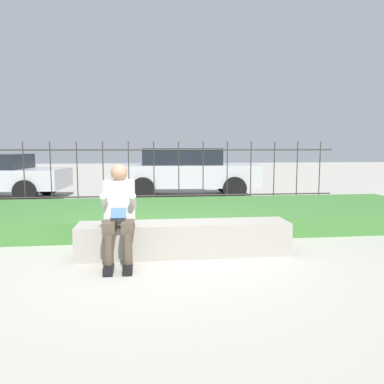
{
  "coord_description": "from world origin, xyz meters",
  "views": [
    {
      "loc": [
        -0.16,
        -4.95,
        1.45
      ],
      "look_at": [
        0.52,
        0.73,
        0.77
      ],
      "focal_mm": 35.0,
      "sensor_mm": 36.0,
      "label": 1
    }
  ],
  "objects": [
    {
      "name": "car_parked_center",
      "position": [
        0.99,
        6.03,
        0.76
      ],
      "size": [
        4.15,
        2.19,
        1.43
      ],
      "rotation": [
        0.0,
        0.0,
        -0.07
      ],
      "color": "#B7B7BC",
      "rests_on": "ground_plane"
    },
    {
      "name": "ground_plane",
      "position": [
        0.0,
        0.0,
        0.0
      ],
      "size": [
        60.0,
        60.0,
        0.0
      ],
      "primitive_type": "plane",
      "color": "#A8A399"
    },
    {
      "name": "person_seated_reader",
      "position": [
        -0.51,
        -0.3,
        0.68
      ],
      "size": [
        0.42,
        0.73,
        1.25
      ],
      "color": "black",
      "rests_on": "ground_plane"
    },
    {
      "name": "grass_berm",
      "position": [
        0.0,
        2.11,
        0.16
      ],
      "size": [
        10.73,
        2.83,
        0.33
      ],
      "color": "#3D7533",
      "rests_on": "ground_plane"
    },
    {
      "name": "stone_bench",
      "position": [
        0.33,
        0.0,
        0.2
      ],
      "size": [
        2.85,
        0.53,
        0.45
      ],
      "color": "gray",
      "rests_on": "ground_plane"
    },
    {
      "name": "iron_fence",
      "position": [
        -0.0,
        3.84,
        0.83
      ],
      "size": [
        8.73,
        0.03,
        1.59
      ],
      "color": "#332D28",
      "rests_on": "ground_plane"
    }
  ]
}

